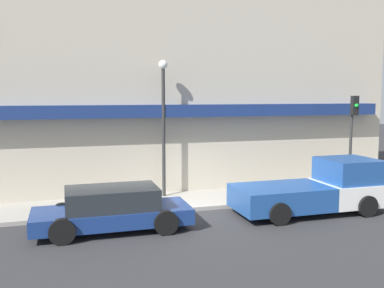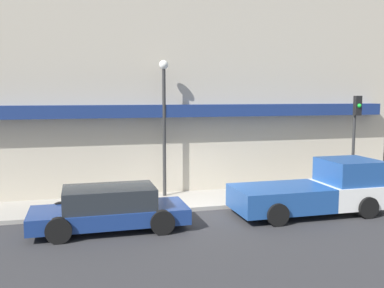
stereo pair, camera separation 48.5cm
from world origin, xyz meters
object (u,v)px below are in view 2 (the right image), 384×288
fire_hydrant (264,192)px  street_lamp (164,112)px  pickup_truck (318,190)px  parked_car (110,208)px  traffic_light (355,127)px

fire_hydrant → street_lamp: bearing=154.8°
pickup_truck → parked_car: pickup_truck is taller
fire_hydrant → traffic_light: bearing=3.7°
street_lamp → traffic_light: size_ratio=1.35×
fire_hydrant → traffic_light: traffic_light is taller
pickup_truck → fire_hydrant: pickup_truck is taller
pickup_truck → parked_car: size_ratio=1.13×
parked_car → traffic_light: (10.22, 2.02, 2.22)m
parked_car → pickup_truck: bearing=-2.2°
traffic_light → pickup_truck: bearing=-145.0°
pickup_truck → fire_hydrant: size_ratio=8.96×
street_lamp → traffic_light: street_lamp is taller
street_lamp → traffic_light: (7.77, -1.42, -0.64)m
parked_car → traffic_light: 10.65m
pickup_truck → fire_hydrant: 2.21m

